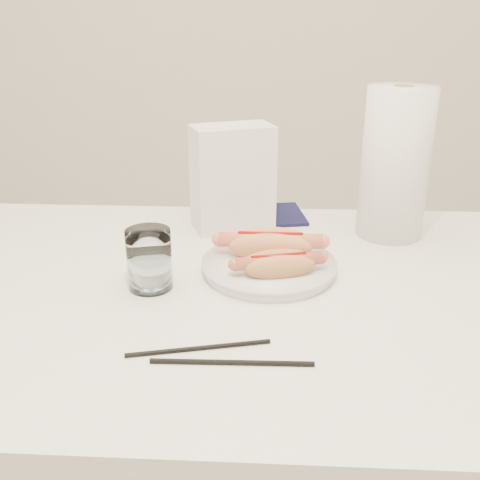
{
  "coord_description": "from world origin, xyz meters",
  "views": [
    {
      "loc": [
        0.05,
        -0.84,
        1.18
      ],
      "look_at": [
        0.01,
        0.03,
        0.82
      ],
      "focal_mm": 41.52,
      "sensor_mm": 36.0,
      "label": 1
    }
  ],
  "objects_px": {
    "plate": "(269,268)",
    "hotdog_right": "(278,264)",
    "table": "(234,315)",
    "napkin_box": "(232,178)",
    "hotdog_left": "(270,244)",
    "water_glass": "(149,259)",
    "paper_towel_roll": "(395,164)"
  },
  "relations": [
    {
      "from": "hotdog_left",
      "to": "napkin_box",
      "type": "distance_m",
      "value": 0.22
    },
    {
      "from": "plate",
      "to": "hotdog_right",
      "type": "relative_size",
      "value": 1.53
    },
    {
      "from": "table",
      "to": "napkin_box",
      "type": "height_order",
      "value": "napkin_box"
    },
    {
      "from": "water_glass",
      "to": "table",
      "type": "bearing_deg",
      "value": 6.34
    },
    {
      "from": "plate",
      "to": "table",
      "type": "bearing_deg",
      "value": -138.69
    },
    {
      "from": "napkin_box",
      "to": "plate",
      "type": "bearing_deg",
      "value": -92.42
    },
    {
      "from": "napkin_box",
      "to": "paper_towel_roll",
      "type": "bearing_deg",
      "value": -26.13
    },
    {
      "from": "plate",
      "to": "water_glass",
      "type": "distance_m",
      "value": 0.21
    },
    {
      "from": "plate",
      "to": "paper_towel_roll",
      "type": "relative_size",
      "value": 0.77
    },
    {
      "from": "hotdog_left",
      "to": "paper_towel_roll",
      "type": "xyz_separation_m",
      "value": [
        0.25,
        0.17,
        0.11
      ]
    },
    {
      "from": "hotdog_left",
      "to": "hotdog_right",
      "type": "height_order",
      "value": "hotdog_left"
    },
    {
      "from": "table",
      "to": "hotdog_right",
      "type": "relative_size",
      "value": 7.98
    },
    {
      "from": "hotdog_left",
      "to": "paper_towel_roll",
      "type": "distance_m",
      "value": 0.32
    },
    {
      "from": "hotdog_left",
      "to": "hotdog_right",
      "type": "relative_size",
      "value": 1.23
    },
    {
      "from": "table",
      "to": "hotdog_right",
      "type": "xyz_separation_m",
      "value": [
        0.07,
        0.0,
        0.1
      ]
    },
    {
      "from": "water_glass",
      "to": "napkin_box",
      "type": "relative_size",
      "value": 0.47
    },
    {
      "from": "plate",
      "to": "hotdog_left",
      "type": "bearing_deg",
      "value": 85.86
    },
    {
      "from": "table",
      "to": "water_glass",
      "type": "xyz_separation_m",
      "value": [
        -0.14,
        -0.02,
        0.11
      ]
    },
    {
      "from": "table",
      "to": "napkin_box",
      "type": "relative_size",
      "value": 5.51
    },
    {
      "from": "table",
      "to": "plate",
      "type": "relative_size",
      "value": 5.22
    },
    {
      "from": "table",
      "to": "plate",
      "type": "distance_m",
      "value": 0.1
    },
    {
      "from": "plate",
      "to": "hotdog_left",
      "type": "xyz_separation_m",
      "value": [
        0.0,
        0.03,
        0.03
      ]
    },
    {
      "from": "napkin_box",
      "to": "hotdog_left",
      "type": "bearing_deg",
      "value": -89.36
    },
    {
      "from": "hotdog_right",
      "to": "napkin_box",
      "type": "height_order",
      "value": "napkin_box"
    },
    {
      "from": "hotdog_right",
      "to": "paper_towel_roll",
      "type": "bearing_deg",
      "value": 33.02
    },
    {
      "from": "hotdog_right",
      "to": "napkin_box",
      "type": "relative_size",
      "value": 0.69
    },
    {
      "from": "napkin_box",
      "to": "paper_towel_roll",
      "type": "height_order",
      "value": "paper_towel_roll"
    },
    {
      "from": "paper_towel_roll",
      "to": "water_glass",
      "type": "bearing_deg",
      "value": -149.07
    },
    {
      "from": "table",
      "to": "napkin_box",
      "type": "bearing_deg",
      "value": 94.3
    },
    {
      "from": "hotdog_left",
      "to": "water_glass",
      "type": "relative_size",
      "value": 1.8
    },
    {
      "from": "table",
      "to": "water_glass",
      "type": "bearing_deg",
      "value": -173.66
    },
    {
      "from": "table",
      "to": "paper_towel_roll",
      "type": "xyz_separation_m",
      "value": [
        0.31,
        0.25,
        0.21
      ]
    }
  ]
}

